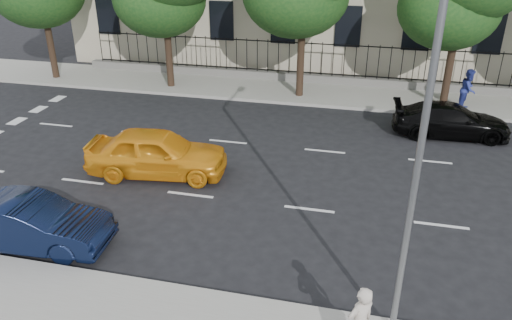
{
  "coord_description": "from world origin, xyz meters",
  "views": [
    {
      "loc": [
        1.48,
        -11.07,
        8.35
      ],
      "look_at": [
        -1.86,
        3.0,
        1.3
      ],
      "focal_mm": 35.0,
      "sensor_mm": 36.0,
      "label": 1
    }
  ],
  "objects": [
    {
      "name": "ground",
      "position": [
        0.0,
        0.0,
        0.0
      ],
      "size": [
        120.0,
        120.0,
        0.0
      ],
      "primitive_type": "plane",
      "color": "black",
      "rests_on": "ground"
    },
    {
      "name": "far_sidewalk",
      "position": [
        0.0,
        14.0,
        0.07
      ],
      "size": [
        60.0,
        4.0,
        0.15
      ],
      "primitive_type": "cube",
      "color": "gray",
      "rests_on": "ground"
    },
    {
      "name": "lane_markings",
      "position": [
        0.0,
        4.75,
        0.01
      ],
      "size": [
        49.6,
        4.62,
        0.01
      ],
      "primitive_type": null,
      "color": "silver",
      "rests_on": "ground"
    },
    {
      "name": "iron_fence",
      "position": [
        0.0,
        15.7,
        0.65
      ],
      "size": [
        30.0,
        0.5,
        2.2
      ],
      "color": "slate",
      "rests_on": "far_sidewalk"
    },
    {
      "name": "street_light",
      "position": [
        2.5,
        -1.77,
        5.15
      ],
      "size": [
        0.25,
        3.32,
        8.05
      ],
      "color": "slate",
      "rests_on": "near_sidewalk"
    },
    {
      "name": "yellow_taxi",
      "position": [
        -5.63,
        3.68,
        0.84
      ],
      "size": [
        5.17,
        2.63,
        1.69
      ],
      "primitive_type": "imported",
      "rotation": [
        0.0,
        0.0,
        1.7
      ],
      "color": "orange",
      "rests_on": "ground"
    },
    {
      "name": "navy_sedan",
      "position": [
        -7.29,
        -1.2,
        0.73
      ],
      "size": [
        4.54,
        1.84,
        1.46
      ],
      "primitive_type": "imported",
      "rotation": [
        0.0,
        0.0,
        1.64
      ],
      "color": "black",
      "rests_on": "ground"
    },
    {
      "name": "black_sedan",
      "position": [
        4.94,
        9.81,
        0.69
      ],
      "size": [
        4.88,
        2.25,
        1.38
      ],
      "primitive_type": "imported",
      "rotation": [
        0.0,
        0.0,
        1.64
      ],
      "color": "black",
      "rests_on": "ground"
    },
    {
      "name": "pedestrian_far",
      "position": [
        5.98,
        13.01,
        1.11
      ],
      "size": [
        1.04,
        1.15,
        1.92
      ],
      "primitive_type": "imported",
      "rotation": [
        0.0,
        0.0,
        1.16
      ],
      "color": "navy",
      "rests_on": "far_sidewalk"
    }
  ]
}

